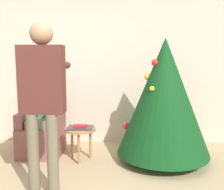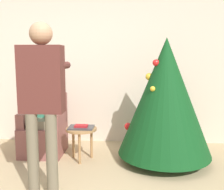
{
  "view_description": "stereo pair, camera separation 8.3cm",
  "coord_description": "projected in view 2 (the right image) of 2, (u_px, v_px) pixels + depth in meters",
  "views": [
    {
      "loc": [
        0.56,
        -2.2,
        1.43
      ],
      "look_at": [
        0.45,
        0.88,
        1.0
      ],
      "focal_mm": 42.0,
      "sensor_mm": 36.0,
      "label": 1
    },
    {
      "loc": [
        0.64,
        -2.19,
        1.43
      ],
      "look_at": [
        0.45,
        0.88,
        1.0
      ],
      "focal_mm": 42.0,
      "sensor_mm": 36.0,
      "label": 2
    }
  ],
  "objects": [
    {
      "name": "laptop",
      "position": [
        81.0,
        127.0,
        3.67
      ],
      "size": [
        0.35,
        0.26,
        0.02
      ],
      "color": "#38383D",
      "rests_on": "side_stool"
    },
    {
      "name": "side_stool",
      "position": [
        81.0,
        133.0,
        3.68
      ],
      "size": [
        0.43,
        0.43,
        0.46
      ],
      "color": "#A37547",
      "rests_on": "ground_plane"
    },
    {
      "name": "christmas_tree",
      "position": [
        165.0,
        97.0,
        3.57
      ],
      "size": [
        1.28,
        1.28,
        1.71
      ],
      "color": "brown",
      "rests_on": "ground_plane"
    },
    {
      "name": "person_standing",
      "position": [
        42.0,
        91.0,
        2.7
      ],
      "size": [
        0.46,
        0.57,
        1.8
      ],
      "color": "#6B604C",
      "rests_on": "ground_plane"
    },
    {
      "name": "person_seated",
      "position": [
        43.0,
        109.0,
        3.89
      ],
      "size": [
        0.36,
        0.46,
        1.26
      ],
      "color": "#6B604C",
      "rests_on": "ground_plane"
    },
    {
      "name": "wall_back",
      "position": [
        91.0,
        63.0,
        4.42
      ],
      "size": [
        8.0,
        0.06,
        2.7
      ],
      "color": "beige",
      "rests_on": "ground_plane"
    },
    {
      "name": "armchair",
      "position": [
        44.0,
        131.0,
        3.96
      ],
      "size": [
        0.61,
        0.6,
        0.9
      ],
      "color": "brown",
      "rests_on": "ground_plane"
    },
    {
      "name": "book",
      "position": [
        81.0,
        126.0,
        3.67
      ],
      "size": [
        0.18,
        0.12,
        0.02
      ],
      "color": "#B21E23",
      "rests_on": "laptop"
    }
  ]
}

